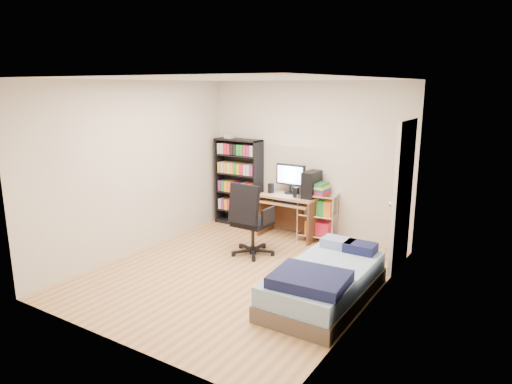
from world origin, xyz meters
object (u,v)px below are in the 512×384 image
Objects in this scene: computer_desk at (296,199)px; office_chair at (251,232)px; bed at (324,282)px; media_shelf at (238,181)px.

office_chair is (-0.18, -1.07, -0.29)m from computer_desk.
computer_desk is at bearing 125.47° from bed.
office_chair is (1.02, -1.17, -0.44)m from media_shelf.
bed is (1.51, -0.79, -0.12)m from office_chair.
computer_desk is at bearing 82.23° from office_chair.
media_shelf reaches higher than computer_desk.
bed is at bearing -54.53° from computer_desk.
bed is (1.33, -1.86, -0.41)m from computer_desk.
computer_desk reaches higher than bed.
media_shelf is at bearing 132.51° from office_chair.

